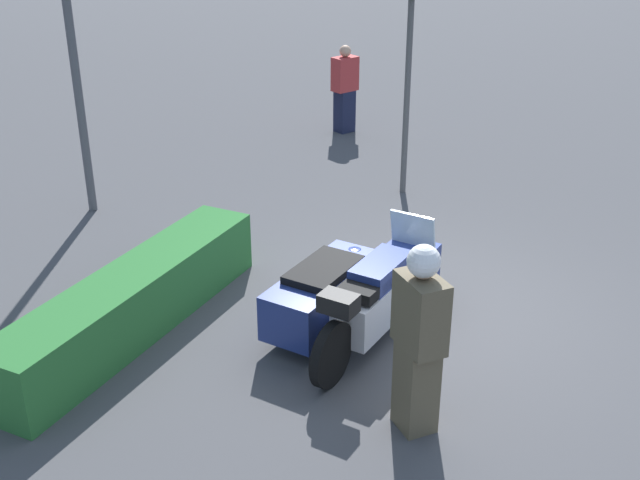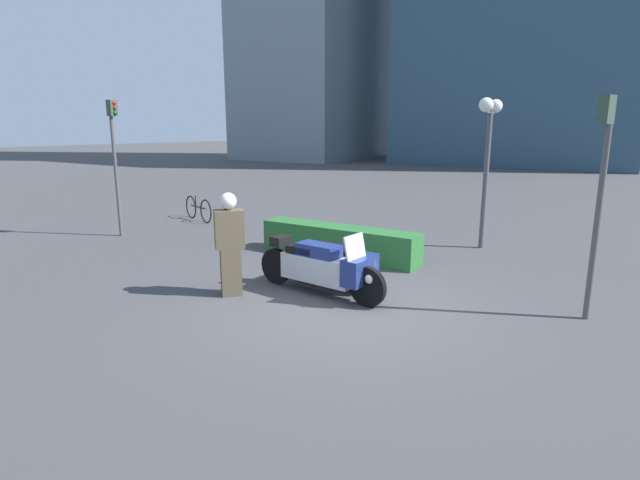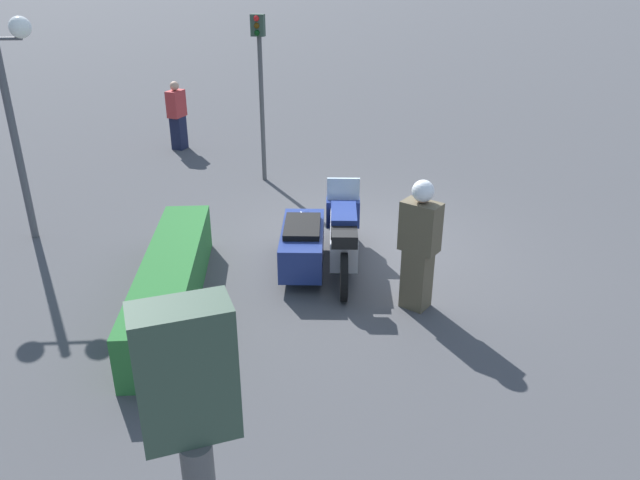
% 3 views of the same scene
% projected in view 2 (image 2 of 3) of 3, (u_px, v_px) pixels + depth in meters
% --- Properties ---
extents(ground_plane, '(160.00, 160.00, 0.00)m').
position_uv_depth(ground_plane, '(344.00, 306.00, 8.16)').
color(ground_plane, '#424244').
extents(police_motorcycle, '(2.69, 1.34, 1.16)m').
position_uv_depth(police_motorcycle, '(331.00, 264.00, 8.90)').
color(police_motorcycle, black).
rests_on(police_motorcycle, ground).
extents(officer_rider, '(0.54, 0.56, 1.79)m').
position_uv_depth(officer_rider, '(230.00, 242.00, 8.53)').
color(officer_rider, brown).
rests_on(officer_rider, ground).
extents(hedge_bush_curbside, '(3.78, 0.68, 0.70)m').
position_uv_depth(hedge_bush_curbside, '(339.00, 242.00, 11.21)').
color(hedge_bush_curbside, '#28662D').
rests_on(hedge_bush_curbside, ground).
extents(twin_lamp_post, '(0.32, 1.13, 3.52)m').
position_uv_depth(twin_lamp_post, '(489.00, 136.00, 11.58)').
color(twin_lamp_post, '#4C4C51').
rests_on(twin_lamp_post, ground).
extents(traffic_light_near, '(0.23, 0.29, 3.30)m').
position_uv_depth(traffic_light_near, '(601.00, 176.00, 7.18)').
color(traffic_light_near, '#4C4C4C').
rests_on(traffic_light_near, ground).
extents(traffic_light_far, '(0.23, 0.29, 3.55)m').
position_uv_depth(traffic_light_far, '(115.00, 149.00, 13.01)').
color(traffic_light_far, '#4C4C4C').
rests_on(traffic_light_far, ground).
extents(bicycle_parked, '(1.74, 0.62, 0.79)m').
position_uv_depth(bicycle_parked, '(198.00, 209.00, 15.76)').
color(bicycle_parked, black).
rests_on(bicycle_parked, ground).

